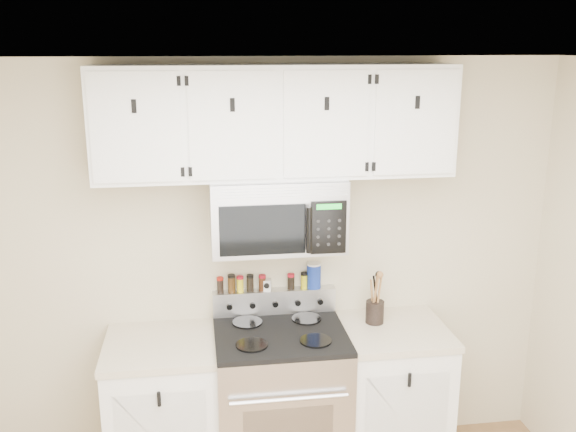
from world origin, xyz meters
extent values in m
cube|color=#BAAA8B|center=(0.00, 1.75, 1.25)|extent=(3.50, 0.01, 2.50)
cube|color=white|center=(0.00, 0.00, 2.50)|extent=(3.50, 3.50, 0.01)
cube|color=#B7B7BA|center=(0.00, 1.43, 0.46)|extent=(0.76, 0.65, 0.92)
cube|color=black|center=(0.00, 1.43, 0.94)|extent=(0.76, 0.65, 0.03)
cube|color=#B7B7BA|center=(0.00, 1.71, 1.03)|extent=(0.76, 0.08, 0.15)
cylinder|color=black|center=(-0.18, 1.28, 0.96)|extent=(0.18, 0.18, 0.01)
cylinder|color=black|center=(0.18, 1.28, 0.96)|extent=(0.18, 0.18, 0.01)
cylinder|color=black|center=(-0.18, 1.57, 0.96)|extent=(0.18, 0.18, 0.01)
cylinder|color=black|center=(0.18, 1.57, 0.96)|extent=(0.18, 0.18, 0.01)
cube|color=white|center=(-0.69, 1.45, 0.44)|extent=(0.62, 0.60, 0.88)
cube|color=#BCAD8F|center=(-0.69, 1.45, 0.90)|extent=(0.64, 0.62, 0.04)
cube|color=white|center=(0.69, 1.45, 0.44)|extent=(0.62, 0.60, 0.88)
cube|color=#BCAD8F|center=(0.69, 1.45, 0.90)|extent=(0.64, 0.62, 0.04)
cube|color=#9E9EA3|center=(0.00, 1.56, 1.63)|extent=(0.76, 0.38, 0.42)
cube|color=#B7B7BA|center=(0.00, 1.36, 1.80)|extent=(0.73, 0.01, 0.08)
cube|color=black|center=(-0.10, 1.36, 1.59)|extent=(0.47, 0.01, 0.28)
cube|color=black|center=(0.26, 1.36, 1.59)|extent=(0.20, 0.01, 0.30)
cylinder|color=black|center=(0.15, 1.33, 1.59)|extent=(0.03, 0.03, 0.26)
cube|color=white|center=(0.00, 1.58, 2.15)|extent=(2.00, 0.33, 0.62)
cube|color=white|center=(-0.75, 1.41, 2.15)|extent=(0.46, 0.01, 0.57)
cube|color=black|center=(-0.75, 1.41, 2.26)|extent=(0.02, 0.01, 0.07)
cube|color=white|center=(-0.25, 1.41, 2.15)|extent=(0.46, 0.01, 0.57)
cube|color=black|center=(-0.25, 1.41, 2.26)|extent=(0.03, 0.01, 0.07)
cube|color=white|center=(0.25, 1.41, 2.15)|extent=(0.46, 0.01, 0.57)
cube|color=black|center=(0.25, 1.41, 2.26)|extent=(0.03, 0.01, 0.07)
cube|color=white|center=(0.75, 1.41, 2.15)|extent=(0.46, 0.01, 0.57)
cube|color=black|center=(0.75, 1.41, 2.26)|extent=(0.02, 0.01, 0.07)
cylinder|color=black|center=(0.60, 1.54, 0.99)|extent=(0.11, 0.11, 0.14)
cylinder|color=brown|center=(0.60, 1.54, 1.10)|extent=(0.01, 0.01, 0.26)
cylinder|color=brown|center=(0.61, 1.53, 1.10)|extent=(0.01, 0.01, 0.28)
cylinder|color=brown|center=(0.58, 1.55, 1.09)|extent=(0.01, 0.01, 0.24)
cylinder|color=black|center=(0.60, 1.55, 1.09)|extent=(0.01, 0.01, 0.25)
cylinder|color=brown|center=(0.59, 1.52, 1.10)|extent=(0.01, 0.01, 0.27)
cube|color=silver|center=(-0.05, 1.71, 1.13)|extent=(0.07, 0.06, 0.07)
cylinder|color=#163199|center=(0.25, 1.71, 1.18)|extent=(0.09, 0.09, 0.15)
cylinder|color=white|center=(0.25, 1.71, 1.26)|extent=(0.09, 0.09, 0.01)
cylinder|color=black|center=(-0.33, 1.71, 1.14)|extent=(0.04, 0.04, 0.08)
cylinder|color=#9B150B|center=(-0.33, 1.71, 1.19)|extent=(0.04, 0.04, 0.02)
cylinder|color=#3F270F|center=(-0.26, 1.71, 1.15)|extent=(0.04, 0.04, 0.10)
cylinder|color=black|center=(-0.26, 1.71, 1.20)|extent=(0.05, 0.05, 0.02)
cylinder|color=yellow|center=(-0.21, 1.71, 1.14)|extent=(0.04, 0.04, 0.08)
cylinder|color=#B00D1F|center=(-0.21, 1.71, 1.19)|extent=(0.04, 0.04, 0.02)
cylinder|color=black|center=(-0.15, 1.71, 1.14)|extent=(0.04, 0.04, 0.09)
cylinder|color=black|center=(-0.15, 1.71, 1.20)|extent=(0.04, 0.04, 0.02)
cylinder|color=#3C1E0E|center=(-0.07, 1.71, 1.14)|extent=(0.04, 0.04, 0.08)
cylinder|color=maroon|center=(-0.07, 1.71, 1.19)|extent=(0.04, 0.04, 0.02)
cylinder|color=black|center=(0.10, 1.71, 1.14)|extent=(0.04, 0.04, 0.08)
cylinder|color=#AD0D1F|center=(0.10, 1.71, 1.19)|extent=(0.04, 0.04, 0.02)
cylinder|color=gold|center=(0.19, 1.71, 1.14)|extent=(0.04, 0.04, 0.09)
cylinder|color=black|center=(0.19, 1.71, 1.19)|extent=(0.04, 0.04, 0.02)
camera|label=1|loc=(-0.45, -1.96, 2.58)|focal=40.00mm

